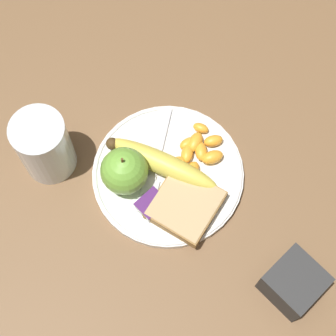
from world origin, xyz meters
The scene contains 18 objects.
ground_plane centered at (0.00, 0.00, 0.00)m, with size 3.00×3.00×0.00m, color brown.
plate centered at (0.00, 0.00, 0.01)m, with size 0.23×0.23×0.01m.
juice_glass centered at (-0.12, 0.15, 0.05)m, with size 0.08×0.08×0.11m.
apple centered at (-0.05, 0.04, 0.05)m, with size 0.07×0.07×0.08m.
banana centered at (-0.01, 0.01, 0.03)m, with size 0.10×0.18×0.03m.
bread_slice centered at (-0.02, -0.06, 0.02)m, with size 0.11×0.11×0.02m.
fork centered at (-0.01, 0.02, 0.01)m, with size 0.16×0.12×0.00m.
jam_packet centered at (-0.06, -0.02, 0.02)m, with size 0.04×0.03×0.02m.
orange_segment_0 centered at (0.02, 0.00, 0.02)m, with size 0.04×0.03×0.02m.
orange_segment_1 centered at (0.06, 0.01, 0.02)m, with size 0.04×0.03×0.02m.
orange_segment_2 centered at (0.05, 0.01, 0.02)m, with size 0.03×0.02×0.02m.
orange_segment_3 centered at (0.06, -0.03, 0.02)m, with size 0.04×0.03×0.02m.
orange_segment_4 centered at (0.09, -0.01, 0.02)m, with size 0.04×0.03×0.02m.
orange_segment_5 centered at (0.09, 0.02, 0.02)m, with size 0.02×0.03×0.01m.
orange_segment_6 centered at (0.04, 0.00, 0.02)m, with size 0.04×0.03×0.02m.
orange_segment_7 centered at (0.02, -0.03, 0.02)m, with size 0.04×0.03×0.02m.
orange_segment_8 centered at (0.06, -0.01, 0.02)m, with size 0.03×0.04×0.02m.
condiment_caddy centered at (0.01, -0.25, 0.03)m, with size 0.07×0.07×0.06m.
Camera 1 is at (-0.22, -0.23, 0.82)m, focal length 60.00 mm.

